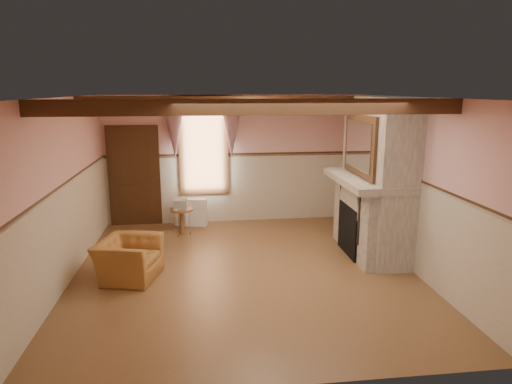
{
  "coord_description": "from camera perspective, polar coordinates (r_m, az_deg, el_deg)",
  "views": [
    {
      "loc": [
        -0.67,
        -6.97,
        2.93
      ],
      "look_at": [
        0.29,
        0.8,
        1.15
      ],
      "focal_mm": 32.0,
      "sensor_mm": 36.0,
      "label": 1
    }
  ],
  "objects": [
    {
      "name": "wall_front",
      "position": [
        4.31,
        2.42,
        -7.97
      ],
      "size": [
        5.5,
        0.02,
        2.8
      ],
      "primitive_type": "cube",
      "color": "#D79A95",
      "rests_on": "floor"
    },
    {
      "name": "side_table",
      "position": [
        9.44,
        -9.24,
        -3.67
      ],
      "size": [
        0.58,
        0.58,
        0.55
      ],
      "primitive_type": "cylinder",
      "rotation": [
        0.0,
        0.0,
        0.29
      ],
      "color": "brown",
      "rests_on": "floor"
    },
    {
      "name": "window",
      "position": [
        10.02,
        -6.58,
        5.41
      ],
      "size": [
        1.06,
        0.08,
        2.02
      ],
      "primitive_type": "cube",
      "color": "white",
      "rests_on": "wall_back"
    },
    {
      "name": "wall_left",
      "position": [
        7.43,
        -23.09,
        -0.09
      ],
      "size": [
        0.02,
        6.0,
        2.8
      ],
      "primitive_type": "cube",
      "color": "#D79A95",
      "rests_on": "floor"
    },
    {
      "name": "armchair",
      "position": [
        7.5,
        -15.62,
        -8.06
      ],
      "size": [
        1.06,
        1.15,
        0.63
      ],
      "primitive_type": "imported",
      "rotation": [
        0.0,
        0.0,
        1.32
      ],
      "color": "#9E662D",
      "rests_on": "floor"
    },
    {
      "name": "chair_rail",
      "position": [
        7.15,
        -1.49,
        1.29
      ],
      "size": [
        5.5,
        6.0,
        0.08
      ],
      "primitive_type": null,
      "color": "black",
      "rests_on": "wainscot"
    },
    {
      "name": "jar_yellow",
      "position": [
        7.8,
        15.09,
        1.67
      ],
      "size": [
        0.06,
        0.06,
        0.12
      ],
      "primitive_type": "cylinder",
      "color": "yellow",
      "rests_on": "mantel"
    },
    {
      "name": "ceiling",
      "position": [
        7.0,
        -1.55,
        11.77
      ],
      "size": [
        5.5,
        6.0,
        0.01
      ],
      "primitive_type": "cube",
      "color": "silver",
      "rests_on": "wall_back"
    },
    {
      "name": "mantel",
      "position": [
        8.26,
        13.79,
        1.51
      ],
      "size": [
        1.05,
        2.05,
        0.12
      ],
      "primitive_type": "cube",
      "color": "gray",
      "rests_on": "fireplace"
    },
    {
      "name": "oil_lamp",
      "position": [
        8.7,
        12.69,
        3.45
      ],
      "size": [
        0.11,
        0.11,
        0.28
      ],
      "primitive_type": "cylinder",
      "color": "#D3823B",
      "rests_on": "mantel"
    },
    {
      "name": "window_drapes",
      "position": [
        9.88,
        -6.67,
        8.8
      ],
      "size": [
        1.3,
        0.14,
        1.4
      ],
      "primitive_type": "cube",
      "color": "gray",
      "rests_on": "wall_back"
    },
    {
      "name": "candle_red",
      "position": [
        7.52,
        15.95,
        1.37
      ],
      "size": [
        0.06,
        0.06,
        0.16
      ],
      "primitive_type": "cylinder",
      "color": "#AB1F15",
      "rests_on": "mantel"
    },
    {
      "name": "wall_back",
      "position": [
        10.11,
        -3.14,
        4.11
      ],
      "size": [
        5.5,
        0.02,
        2.8
      ],
      "primitive_type": "cube",
      "color": "#D79A95",
      "rests_on": "floor"
    },
    {
      "name": "wainscot",
      "position": [
        7.33,
        -1.46,
        -4.46
      ],
      "size": [
        5.5,
        6.0,
        1.5
      ],
      "primitive_type": null,
      "color": "beige",
      "rests_on": "floor"
    },
    {
      "name": "bowl",
      "position": [
        8.09,
        14.25,
        1.96
      ],
      "size": [
        0.32,
        0.32,
        0.08
      ],
      "primitive_type": "imported",
      "color": "brown",
      "rests_on": "mantel"
    },
    {
      "name": "door",
      "position": [
        10.19,
        -14.96,
        1.76
      ],
      "size": [
        1.1,
        0.1,
        2.1
      ],
      "primitive_type": "cube",
      "color": "black",
      "rests_on": "floor"
    },
    {
      "name": "radiator",
      "position": [
        10.03,
        -8.17,
        -2.51
      ],
      "size": [
        0.72,
        0.32,
        0.6
      ],
      "primitive_type": "cube",
      "rotation": [
        0.0,
        0.0,
        -0.21
      ],
      "color": "white",
      "rests_on": "floor"
    },
    {
      "name": "mantel_clock",
      "position": [
        8.89,
        12.25,
        3.41
      ],
      "size": [
        0.14,
        0.24,
        0.2
      ],
      "primitive_type": "cube",
      "color": "black",
      "rests_on": "mantel"
    },
    {
      "name": "overmantel_mirror",
      "position": [
        8.11,
        12.79,
        5.71
      ],
      "size": [
        0.06,
        1.44,
        1.04
      ],
      "primitive_type": "cube",
      "color": "silver",
      "rests_on": "fireplace"
    },
    {
      "name": "fireplace",
      "position": [
        8.32,
        14.97,
        1.8
      ],
      "size": [
        0.85,
        2.0,
        2.8
      ],
      "primitive_type": "cube",
      "color": "gray",
      "rests_on": "floor"
    },
    {
      "name": "wall_right",
      "position": [
        7.91,
        18.75,
        1.0
      ],
      "size": [
        0.02,
        6.0,
        2.8
      ],
      "primitive_type": "cube",
      "color": "#D79A95",
      "rests_on": "floor"
    },
    {
      "name": "floor",
      "position": [
        7.59,
        -1.43,
        -9.87
      ],
      "size": [
        5.5,
        6.0,
        0.01
      ],
      "primitive_type": "cube",
      "color": "brown",
      "rests_on": "ground"
    },
    {
      "name": "book_stack",
      "position": [
        9.36,
        -9.45,
        -1.44
      ],
      "size": [
        0.27,
        0.33,
        0.2
      ],
      "primitive_type": "cube",
      "rotation": [
        0.0,
        0.0,
        -0.03
      ],
      "color": "#B7AD8C",
      "rests_on": "side_table"
    },
    {
      "name": "firebox",
      "position": [
        8.4,
        11.89,
        -4.62
      ],
      "size": [
        0.2,
        0.95,
        0.9
      ],
      "primitive_type": "cube",
      "color": "black",
      "rests_on": "floor"
    },
    {
      "name": "ceiling_beam_back",
      "position": [
        8.2,
        -2.37,
        11.21
      ],
      "size": [
        5.5,
        0.18,
        0.2
      ],
      "primitive_type": "cube",
      "color": "black",
      "rests_on": "ceiling"
    },
    {
      "name": "ceiling_beam_front",
      "position": [
        5.81,
        -0.4,
        10.57
      ],
      "size": [
        5.5,
        0.18,
        0.2
      ],
      "primitive_type": "cube",
      "color": "black",
      "rests_on": "ceiling"
    }
  ]
}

